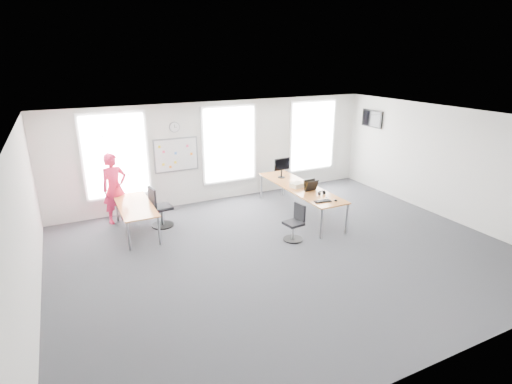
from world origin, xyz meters
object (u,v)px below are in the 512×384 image
chair_left (159,209)px  person (115,188)px  desk_left (135,207)px  monitor (282,166)px  chair_right (295,224)px  headphones (322,193)px  keyboard (323,201)px  desk_right (300,188)px

chair_left → person: size_ratio=0.58×
desk_left → monitor: size_ratio=3.44×
person → chair_right: bearing=-56.7°
desk_left → monitor: (4.31, 0.21, 0.49)m
person → headphones: size_ratio=9.71×
person → keyboard: bearing=-50.2°
desk_right → person: (-4.68, 1.68, 0.19)m
person → headphones: bearing=-44.9°
chair_left → chair_right: bearing=-136.6°
keyboard → headphones: bearing=69.5°
desk_left → keyboard: 4.67m
headphones → chair_right: bearing=-150.1°
person → monitor: bearing=-26.0°
desk_right → chair_left: bearing=167.0°
chair_left → desk_right: bearing=-110.7°
chair_right → keyboard: size_ratio=2.08×
person → desk_left: bearing=-87.5°
chair_left → monitor: 3.77m
headphones → monitor: size_ratio=0.33×
chair_left → headphones: (3.87, -1.70, 0.39)m
headphones → desk_right: bearing=103.2°
desk_left → chair_right: 3.99m
monitor → desk_left: bearing=179.1°
desk_right → headphones: bearing=-81.2°
desk_right → desk_left: desk_right is taller
desk_right → desk_left: size_ratio=1.64×
desk_left → monitor: 4.34m
headphones → keyboard: bearing=-117.2°
desk_left → chair_right: (3.37, -2.12, -0.28)m
desk_left → keyboard: (4.21, -2.02, 0.14)m
desk_right → person: 4.98m
monitor → chair_right: bearing=-115.8°
chair_right → desk_left: bearing=-130.2°
desk_right → monitor: (-0.04, 0.96, 0.41)m
desk_left → chair_left: bearing=10.2°
desk_right → desk_left: 4.41m
chair_right → person: 4.82m
desk_right → chair_left: chair_left is taller
monitor → desk_right: bearing=-91.5°
person → headphones: person is taller
desk_left → monitor: monitor is taller
chair_left → keyboard: size_ratio=2.52×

